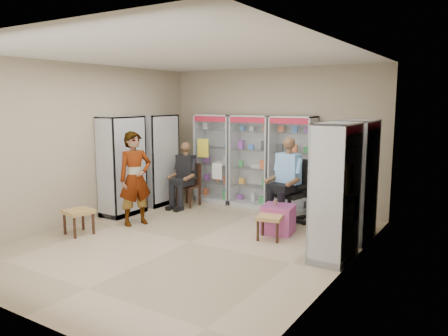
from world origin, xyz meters
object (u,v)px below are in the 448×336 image
Objects in this scene: seated_shopkeeper at (289,183)px; woven_stool_b at (79,222)px; cabinet_right_near at (335,192)px; woven_stool_a at (270,227)px; cabinet_left_near at (122,166)px; standing_man at (135,179)px; wooden_chair at (188,185)px; cabinet_back_mid at (252,161)px; pink_trunk at (278,219)px; cabinet_left_far at (158,160)px; cabinet_back_left at (216,158)px; cabinet_back_right at (292,165)px; cabinet_right_far at (356,181)px; office_chair at (290,191)px.

woven_stool_b is at bearing -125.86° from seated_shopkeeper.
woven_stool_a is at bearing 74.58° from cabinet_right_near.
standing_man is at bearing 61.49° from cabinet_left_near.
wooden_chair is 0.54× the size of standing_man.
seated_shopkeeper is (1.22, -0.78, -0.23)m from cabinet_back_mid.
cabinet_left_near is 4.58× the size of woven_stool_b.
cabinet_right_near is at bearing -30.71° from pink_trunk.
pink_trunk is (0.13, -0.72, -0.52)m from seated_shopkeeper.
seated_shopkeeper is at bearing 92.79° from cabinet_left_far.
cabinet_back_left is at bearing 140.84° from woven_stool_a.
cabinet_right_near is at bearing -40.84° from cabinet_back_mid.
cabinet_back_mid is (0.95, 0.00, 0.00)m from cabinet_back_left.
cabinet_back_right and cabinet_right_far have the same top height.
cabinet_right_far is 1.00× the size of cabinet_left_far.
cabinet_left_near reaches higher than office_chair.
pink_trunk is at bearing 33.60° from woven_stool_b.
cabinet_back_mid is at bearing 66.35° from cabinet_right_far.
cabinet_back_left is 1.32m from cabinet_left_far.
pink_trunk is 3.48m from woven_stool_b.
cabinet_back_left is 1.30× the size of seated_shopkeeper.
cabinet_left_near is 1.30× the size of seated_shopkeeper.
cabinet_right_near reaches higher than pink_trunk.
cabinet_right_far is 1.66× the size of office_chair.
cabinet_right_far is 4.58× the size of woven_stool_b.
office_chair is at bearing 112.77° from cabinet_left_near.
cabinet_back_left is at bearing 171.85° from office_chair.
woven_stool_b is (-2.93, -1.53, 0.01)m from woven_stool_a.
wooden_chair is 2.15× the size of woven_stool_b.
seated_shopkeeper is at bearing 100.32° from pink_trunk.
cabinet_right_far is 1.47m from office_chair.
cabinet_right_far is at bearing -34.73° from cabinet_back_right.
cabinet_back_right is 2.13× the size of wooden_chair.
cabinet_back_mid is at bearing 65.66° from woven_stool_b.
seated_shopkeeper is (2.17, -0.78, -0.23)m from cabinet_back_left.
standing_man is (-2.53, -0.53, 0.67)m from woven_stool_a.
cabinet_back_left is 0.95m from cabinet_back_mid.
cabinet_right_far is 3.88× the size of pink_trunk.
woven_stool_a is (3.26, 0.13, -0.80)m from cabinet_left_near.
office_chair is at bearing -30.90° from cabinet_back_mid.
cabinet_back_left reaches higher than office_chair.
cabinet_back_right is 3.48m from cabinet_left_near.
cabinet_back_right is at bearing -17.55° from standing_man.
seated_shopkeeper is 3.87m from woven_stool_b.
pink_trunk is at bearing -46.33° from standing_man.
pink_trunk is at bearing 106.71° from cabinet_right_far.
cabinet_back_right and cabinet_right_near have the same top height.
wooden_chair reaches higher than woven_stool_b.
cabinet_left_far reaches higher than standing_man.
cabinet_left_far is 1.14× the size of standing_man.
wooden_chair is (-2.15, -0.73, -0.53)m from cabinet_back_right.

